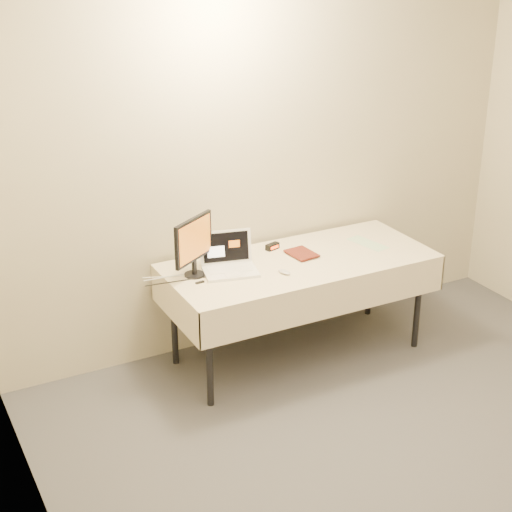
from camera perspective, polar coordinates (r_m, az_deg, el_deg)
name	(u,v)px	position (r m, az deg, el deg)	size (l,w,h in m)	color
back_wall	(268,157)	(5.53, 0.90, 7.21)	(4.00, 0.10, 2.70)	beige
table	(299,268)	(5.38, 3.17, -0.90)	(1.86, 0.81, 0.74)	black
laptop	(229,261)	(5.18, -2.01, -0.39)	(0.41, 0.36, 0.24)	white
monitor	(194,242)	(5.04, -4.57, 1.00)	(0.34, 0.23, 0.40)	black
book	(292,243)	(5.35, 2.66, 0.95)	(0.16, 0.02, 0.22)	maroon
alarm_clock	(272,246)	(5.52, 1.20, 0.70)	(0.11, 0.07, 0.04)	black
clicker	(284,272)	(5.14, 2.07, -1.16)	(0.05, 0.10, 0.02)	#B6B6B9
paper_form	(368,243)	(5.69, 8.12, 0.92)	(0.12, 0.32, 0.00)	#BEE4B5
usb_dongle	(200,282)	(5.02, -4.11, -1.92)	(0.06, 0.02, 0.01)	black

